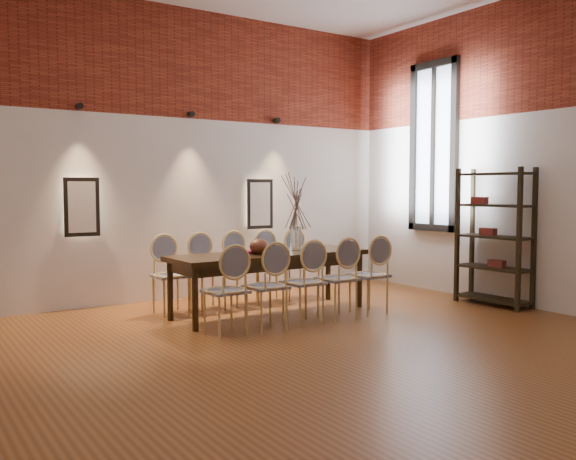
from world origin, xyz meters
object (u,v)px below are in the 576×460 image
chair_near_c (303,282)px  chair_far_c (241,269)px  chair_near_a (225,291)px  dining_table (270,283)px  chair_near_b (266,286)px  chair_far_e (303,264)px  chair_far_b (207,272)px  shelving_rack (494,237)px  chair_near_d (337,279)px  chair_far_a (171,275)px  chair_far_d (273,266)px  book (252,252)px  vase (296,239)px  chair_near_e (369,275)px  bowl (259,246)px

chair_near_c → chair_far_c: size_ratio=1.00×
chair_near_a → dining_table: bearing=34.3°
chair_near_b → chair_far_e: bearing=42.2°
chair_far_b → shelving_rack: bearing=149.2°
chair_near_a → chair_near_c: (1.00, 0.02, 0.00)m
chair_near_d → chair_far_e: size_ratio=1.00×
dining_table → shelving_rack: bearing=-24.5°
chair_far_a → chair_far_d: same height
book → chair_far_e: bearing=27.5°
chair_far_b → chair_far_c: 0.50m
chair_near_c → vase: bearing=60.3°
chair_far_e → vase: size_ratio=3.13×
chair_near_c → chair_near_e: bearing=-0.0°
chair_near_a → chair_far_b: bearing=69.8°
chair_near_c → chair_near_e: 1.00m
vase → book: vase is taller
book → shelving_rack: shelving_rack is taller
dining_table → chair_far_b: size_ratio=2.67×
dining_table → chair_near_b: size_ratio=2.67×
chair_far_d → chair_near_d: bearing=90.0°
chair_far_b → bowl: bearing=113.4°
shelving_rack → chair_near_d: bearing=165.3°
bowl → chair_far_e: bearing=33.1°
dining_table → chair_far_b: chair_far_b is taller
chair_far_b → chair_far_e: same height
chair_far_b → chair_far_c: (0.50, 0.01, 0.00)m
chair_near_b → book: size_ratio=3.62×
chair_far_c → vase: (0.41, -0.67, 0.43)m
chair_near_a → shelving_rack: bearing=-8.4°
chair_near_d → bowl: bearing=137.3°
chair_far_d → bowl: bearing=46.9°
chair_near_d → shelving_rack: bearing=-14.0°
chair_near_b → chair_far_c: bearing=69.8°
chair_near_b → book: chair_near_b is taller
chair_far_b → chair_far_e: (1.50, 0.04, 0.00)m
dining_table → chair_far_d: 0.85m
chair_near_b → book: 0.88m
chair_far_a → vase: size_ratio=3.13×
bowl → chair_far_b: bearing=114.8°
chair_near_a → chair_far_b: same height
chair_far_e → shelving_rack: 2.60m
dining_table → chair_near_d: 0.85m
chair_far_e → vase: (-0.60, -0.70, 0.43)m
chair_near_e → chair_far_b: (-1.54, 1.33, 0.00)m
chair_far_b → book: bearing=116.7°
chair_far_a → chair_near_b: bearing=110.2°
chair_far_d → chair_near_c: bearing=69.8°
shelving_rack → chair_near_a: bearing=170.8°
chair_far_a → chair_near_e: bearing=145.7°
chair_near_a → chair_far_e: 2.43m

